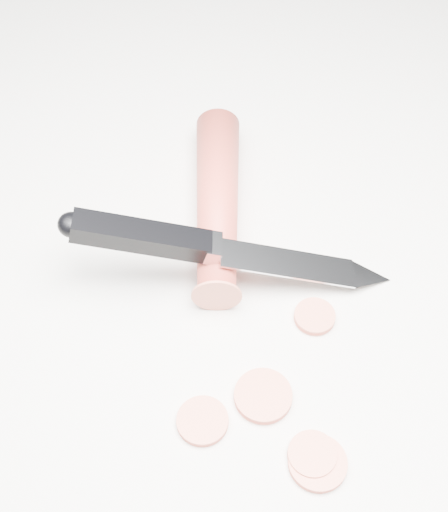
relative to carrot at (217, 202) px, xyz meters
name	(u,v)px	position (x,y,z in m)	size (l,w,h in m)	color
ground	(241,327)	(-0.03, -0.10, -0.02)	(2.40, 2.40, 0.00)	silver
carrot	(217,202)	(0.00, 0.00, 0.00)	(0.03, 0.03, 0.18)	red
carrot_slice_0	(315,317)	(0.02, -0.12, -0.02)	(0.03, 0.03, 0.01)	#D8674D
carrot_slice_1	(263,396)	(-0.05, -0.16, -0.02)	(0.04, 0.04, 0.01)	#D8674D
carrot_slice_2	(318,463)	(-0.04, -0.22, -0.02)	(0.04, 0.04, 0.01)	#D8674D
carrot_slice_3	(312,455)	(-0.04, -0.21, -0.02)	(0.03, 0.03, 0.01)	#D8674D
carrot_slice_4	(202,421)	(-0.09, -0.16, -0.02)	(0.04, 0.04, 0.01)	#D8674D
kitchen_knife	(232,248)	(-0.02, -0.06, 0.02)	(0.24, 0.14, 0.08)	#B6B9BD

